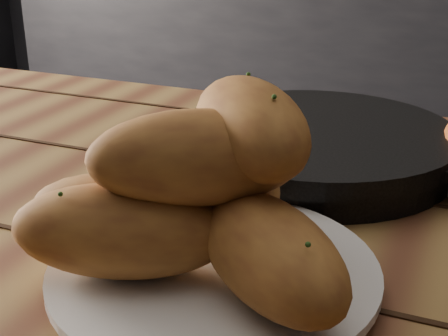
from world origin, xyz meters
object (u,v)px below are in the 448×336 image
plate (214,273)px  skillet (317,145)px  bread_rolls (198,197)px  table (273,318)px

plate → skillet: size_ratio=0.58×
bread_rolls → skillet: (0.02, 0.28, -0.05)m
bread_rolls → table: bearing=76.9°
table → bread_rolls: bearing=-103.1°
bread_rolls → skillet: size_ratio=0.65×
table → skillet: skillet is taller
table → skillet: size_ratio=3.45×
table → bread_rolls: 0.21m
bread_rolls → skillet: bread_rolls is taller
plate → bread_rolls: size_ratio=0.90×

